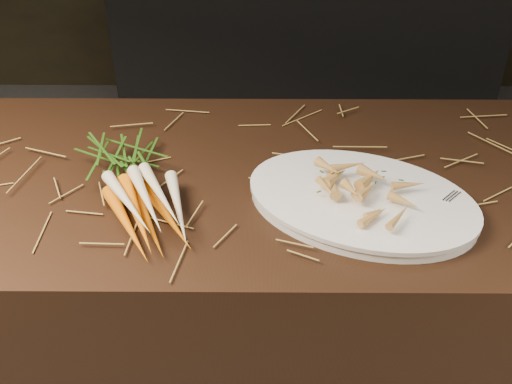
# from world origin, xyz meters

# --- Properties ---
(main_counter) EXTENTS (2.40, 0.70, 0.90)m
(main_counter) POSITION_xyz_m (0.00, 0.30, 0.45)
(main_counter) COLOR black
(main_counter) RESTS_ON ground
(back_counter) EXTENTS (1.82, 0.62, 0.84)m
(back_counter) POSITION_xyz_m (0.30, 2.18, 0.42)
(back_counter) COLOR black
(back_counter) RESTS_ON ground
(straw_bedding) EXTENTS (1.40, 0.60, 0.02)m
(straw_bedding) POSITION_xyz_m (0.00, 0.30, 0.91)
(straw_bedding) COLOR olive
(straw_bedding) RESTS_ON main_counter
(root_veg_bunch) EXTENTS (0.30, 0.44, 0.08)m
(root_veg_bunch) POSITION_xyz_m (-0.19, 0.24, 0.94)
(root_veg_bunch) COLOR #D86000
(root_veg_bunch) RESTS_ON main_counter
(serving_platter) EXTENTS (0.54, 0.46, 0.02)m
(serving_platter) POSITION_xyz_m (0.28, 0.19, 0.91)
(serving_platter) COLOR white
(serving_platter) RESTS_ON main_counter
(roasted_veg_heap) EXTENTS (0.27, 0.24, 0.05)m
(roasted_veg_heap) POSITION_xyz_m (0.28, 0.19, 0.95)
(roasted_veg_heap) COLOR #C6823D
(roasted_veg_heap) RESTS_ON serving_platter
(serving_fork) EXTENTS (0.13, 0.14, 0.00)m
(serving_fork) POSITION_xyz_m (0.42, 0.11, 0.93)
(serving_fork) COLOR silver
(serving_fork) RESTS_ON serving_platter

